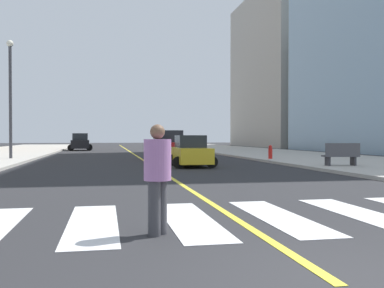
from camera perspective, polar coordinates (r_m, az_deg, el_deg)
The scene contains 12 objects.
ground_plane at distance 5.17m, azimuth 18.76°, elevation -17.05°, with size 220.00×220.00×0.00m, color #28282B.
sidewalk_kerb_east at distance 28.39m, azimuth 20.08°, elevation -2.16°, with size 10.00×120.00×0.15m, color #B2ADA3.
crosswalk_paint at distance 8.77m, azimuth 5.48°, elevation -9.48°, with size 13.50×4.00×0.01m.
lane_divider_paint at distance 44.36m, azimuth -7.85°, elevation -1.09°, with size 0.16×80.00×0.01m, color yellow.
parking_garage_concrete at distance 74.66m, azimuth 14.32°, elevation 9.03°, with size 18.00×24.00×24.21m, color #B2ADA3.
car_yellow_nearest at distance 23.39m, azimuth -0.15°, elevation -1.04°, with size 2.34×3.73×1.66m.
car_black_second at distance 52.28m, azimuth -14.23°, elevation 0.20°, with size 2.84×4.46×1.96m.
car_red_third at distance 29.96m, azimuth -3.09°, elevation -0.29°, with size 2.90×4.56×2.01m.
park_bench at distance 23.12m, azimuth 18.72°, elevation -1.33°, with size 1.83×0.66×1.12m.
pedestrian_crossing at distance 7.17m, azimuth -4.48°, elevation -3.90°, with size 0.44×0.44×1.79m.
fire_hydrant at distance 29.15m, azimuth 10.09°, elevation -1.04°, with size 0.26×0.26×0.89m.
street_lamp at distance 31.82m, azimuth -22.41°, elevation 6.57°, with size 0.44×0.44×7.83m.
Camera 1 is at (-2.45, -4.27, 1.60)m, focal length 41.29 mm.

